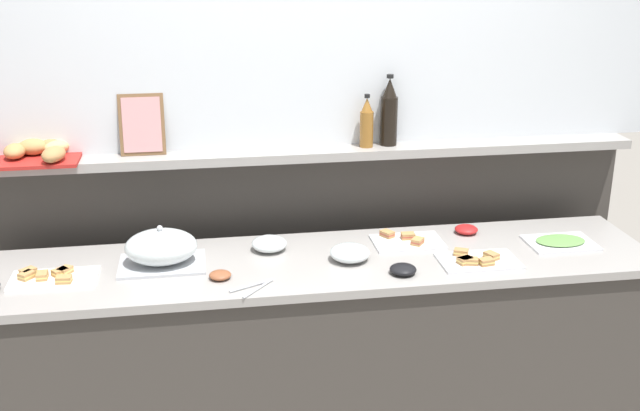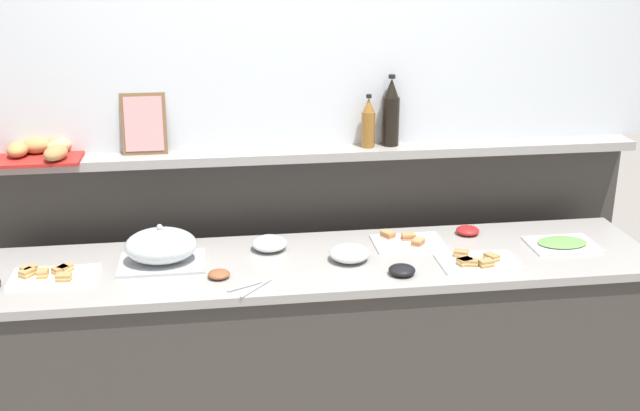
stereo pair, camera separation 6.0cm
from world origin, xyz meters
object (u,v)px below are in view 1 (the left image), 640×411
Objects in this scene: sandwich_platter_front at (52,277)px; glass_bowl_medium at (350,254)px; cold_cuts_platter at (560,242)px; condiment_bowl_cream at (466,229)px; framed_picture at (142,125)px; glass_bowl_large at (269,244)px; condiment_bowl_dark at (403,269)px; wine_bottle_dark at (389,114)px; sandwich_platter_rear at (476,260)px; sandwich_platter_side at (407,241)px; vinegar_bottle_amber at (367,124)px; serving_tongs at (255,287)px; condiment_bowl_red at (220,275)px; bread_basket at (37,152)px; serving_cloche at (161,249)px.

sandwich_platter_front is 1.16m from glass_bowl_medium.
cold_cuts_platter is 2.80× the size of condiment_bowl_cream.
framed_picture is at bearing 150.19° from glass_bowl_medium.
condiment_bowl_dark is at bearing -32.84° from glass_bowl_large.
cold_cuts_platter is 1.92× the size of glass_bowl_large.
wine_bottle_dark is at bearing 27.33° from glass_bowl_large.
glass_bowl_large is at bearing 162.13° from sandwich_platter_rear.
sandwich_platter_front is at bearing -174.13° from sandwich_platter_side.
condiment_bowl_dark is 0.40× the size of framed_picture.
sandwich_platter_rear is 1.34× the size of vinegar_bottle_amber.
serving_tongs is (-0.40, -0.20, -0.02)m from glass_bowl_medium.
condiment_bowl_red is (-0.70, 0.07, -0.00)m from condiment_bowl_dark.
sandwich_platter_rear reaches higher than serving_tongs.
condiment_bowl_cream is at bearing 23.10° from serving_tongs.
serving_tongs is at bearing -131.22° from vinegar_bottle_amber.
sandwich_platter_side is 1.60m from bread_basket.
vinegar_bottle_amber reaches higher than sandwich_platter_rear.
sandwich_platter_side and sandwich_platter_front have the same top height.
framed_picture reaches higher than condiment_bowl_red.
cold_cuts_platter is 1.67m from serving_cloche.
condiment_bowl_dark is at bearing -97.54° from wine_bottle_dark.
wine_bottle_dark reaches higher than sandwich_platter_side.
condiment_bowl_cream is 1.13m from condiment_bowl_red.
glass_bowl_large is at bearing 10.65° from sandwich_platter_front.
sandwich_platter_side is 0.30m from condiment_bowl_cream.
bread_basket is (-1.81, 0.24, 0.37)m from condiment_bowl_cream.
vinegar_bottle_amber is (-0.12, 0.29, 0.45)m from sandwich_platter_side.
glass_bowl_medium is at bearing -5.11° from serving_cloche.
cold_cuts_platter is 0.92m from wine_bottle_dark.
sandwich_platter_side is 0.91× the size of sandwich_platter_front.
serving_tongs is 0.66× the size of framed_picture.
condiment_bowl_red is at bearing -130.55° from glass_bowl_large.
glass_bowl_medium is (-0.50, 0.10, 0.02)m from sandwich_platter_rear.
sandwich_platter_rear is at bearing 5.96° from serving_tongs.
sandwich_platter_front is 1.03× the size of sandwich_platter_rear.
sandwich_platter_side is at bearing 169.82° from cold_cuts_platter.
sandwich_platter_rear is 3.13× the size of condiment_bowl_cream.
wine_bottle_dark reaches higher than condiment_bowl_dark.
sandwich_platter_front is 2.01× the size of glass_bowl_medium.
sandwich_platter_rear is at bearing -48.38° from sandwich_platter_side.
bread_basket is at bearing 168.73° from sandwich_platter_side.
sandwich_platter_side is 1.44m from sandwich_platter_front.
serving_cloche is 3.25× the size of condiment_bowl_dark.
serving_cloche is (-1.24, 0.17, 0.06)m from sandwich_platter_rear.
condiment_bowl_cream is at bearing 20.58° from glass_bowl_medium.
sandwich_platter_front is at bearing -179.10° from cold_cuts_platter.
condiment_bowl_cream is (1.72, 0.22, 0.01)m from sandwich_platter_front.
serving_tongs is 1.05m from wine_bottle_dark.
sandwich_platter_side is 1.14× the size of framed_picture.
cold_cuts_platter is 0.83× the size of serving_cloche.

